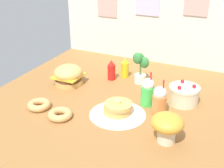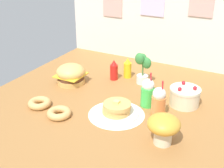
{
  "view_description": "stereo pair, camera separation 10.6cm",
  "coord_description": "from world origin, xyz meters",
  "px_view_note": "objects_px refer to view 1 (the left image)",
  "views": [
    {
      "loc": [
        0.96,
        -1.92,
        1.2
      ],
      "look_at": [
        0.05,
        0.02,
        0.18
      ],
      "focal_mm": 47.79,
      "sensor_mm": 36.0,
      "label": 1
    },
    {
      "loc": [
        1.05,
        -1.88,
        1.2
      ],
      "look_at": [
        0.05,
        0.02,
        0.18
      ],
      "focal_mm": 47.79,
      "sensor_mm": 36.0,
      "label": 2
    }
  ],
  "objects_px": {
    "cream_soda_cup": "(148,92)",
    "mushroom_stool": "(167,125)",
    "burger": "(68,75)",
    "pancake_stack": "(118,109)",
    "donut_chocolate": "(60,114)",
    "potted_plant": "(140,67)",
    "orange_float_cup": "(159,101)",
    "layer_cake": "(184,95)",
    "ketchup_bottle": "(111,70)",
    "donut_pink_glaze": "(39,105)",
    "mustard_bottle": "(125,68)"
  },
  "relations": [
    {
      "from": "orange_float_cup",
      "to": "mushroom_stool",
      "type": "relative_size",
      "value": 1.36
    },
    {
      "from": "layer_cake",
      "to": "orange_float_cup",
      "type": "xyz_separation_m",
      "value": [
        -0.13,
        -0.26,
        0.04
      ]
    },
    {
      "from": "cream_soda_cup",
      "to": "ketchup_bottle",
      "type": "bearing_deg",
      "value": 145.26
    },
    {
      "from": "pancake_stack",
      "to": "cream_soda_cup",
      "type": "height_order",
      "value": "cream_soda_cup"
    },
    {
      "from": "burger",
      "to": "mustard_bottle",
      "type": "height_order",
      "value": "mustard_bottle"
    },
    {
      "from": "donut_pink_glaze",
      "to": "potted_plant",
      "type": "xyz_separation_m",
      "value": [
        0.56,
        0.79,
        0.13
      ]
    },
    {
      "from": "layer_cake",
      "to": "potted_plant",
      "type": "relative_size",
      "value": 0.82
    },
    {
      "from": "layer_cake",
      "to": "donut_pink_glaze",
      "type": "bearing_deg",
      "value": -150.93
    },
    {
      "from": "burger",
      "to": "potted_plant",
      "type": "distance_m",
      "value": 0.67
    },
    {
      "from": "burger",
      "to": "mushroom_stool",
      "type": "xyz_separation_m",
      "value": [
        1.07,
        -0.48,
        0.04
      ]
    },
    {
      "from": "layer_cake",
      "to": "ketchup_bottle",
      "type": "bearing_deg",
      "value": 166.44
    },
    {
      "from": "layer_cake",
      "to": "ketchup_bottle",
      "type": "distance_m",
      "value": 0.76
    },
    {
      "from": "burger",
      "to": "donut_pink_glaze",
      "type": "xyz_separation_m",
      "value": [
        0.03,
        -0.48,
        -0.06
      ]
    },
    {
      "from": "layer_cake",
      "to": "mushroom_stool",
      "type": "relative_size",
      "value": 1.13
    },
    {
      "from": "burger",
      "to": "donut_pink_glaze",
      "type": "height_order",
      "value": "burger"
    },
    {
      "from": "potted_plant",
      "to": "donut_pink_glaze",
      "type": "bearing_deg",
      "value": -125.21
    },
    {
      "from": "ketchup_bottle",
      "to": "mustard_bottle",
      "type": "relative_size",
      "value": 1.0
    },
    {
      "from": "mustard_bottle",
      "to": "cream_soda_cup",
      "type": "bearing_deg",
      "value": -48.82
    },
    {
      "from": "burger",
      "to": "ketchup_bottle",
      "type": "bearing_deg",
      "value": 40.12
    },
    {
      "from": "donut_pink_glaze",
      "to": "mushroom_stool",
      "type": "xyz_separation_m",
      "value": [
        1.04,
        -0.0,
        0.1
      ]
    },
    {
      "from": "burger",
      "to": "pancake_stack",
      "type": "height_order",
      "value": "burger"
    },
    {
      "from": "layer_cake",
      "to": "donut_chocolate",
      "type": "relative_size",
      "value": 1.34
    },
    {
      "from": "mustard_bottle",
      "to": "donut_chocolate",
      "type": "relative_size",
      "value": 1.08
    },
    {
      "from": "potted_plant",
      "to": "mushroom_stool",
      "type": "xyz_separation_m",
      "value": [
        0.48,
        -0.8,
        -0.03
      ]
    },
    {
      "from": "orange_float_cup",
      "to": "burger",
      "type": "bearing_deg",
      "value": 169.62
    },
    {
      "from": "mustard_bottle",
      "to": "mushroom_stool",
      "type": "relative_size",
      "value": 0.91
    },
    {
      "from": "ketchup_bottle",
      "to": "cream_soda_cup",
      "type": "relative_size",
      "value": 0.67
    },
    {
      "from": "ketchup_bottle",
      "to": "pancake_stack",
      "type": "bearing_deg",
      "value": -60.7
    },
    {
      "from": "cream_soda_cup",
      "to": "orange_float_cup",
      "type": "height_order",
      "value": "same"
    },
    {
      "from": "layer_cake",
      "to": "mustard_bottle",
      "type": "relative_size",
      "value": 1.25
    },
    {
      "from": "burger",
      "to": "pancake_stack",
      "type": "distance_m",
      "value": 0.71
    },
    {
      "from": "layer_cake",
      "to": "donut_pink_glaze",
      "type": "relative_size",
      "value": 1.34
    },
    {
      "from": "ketchup_bottle",
      "to": "potted_plant",
      "type": "height_order",
      "value": "potted_plant"
    },
    {
      "from": "orange_float_cup",
      "to": "donut_chocolate",
      "type": "xyz_separation_m",
      "value": [
        -0.66,
        -0.36,
        -0.09
      ]
    },
    {
      "from": "donut_pink_glaze",
      "to": "mushroom_stool",
      "type": "bearing_deg",
      "value": -0.2
    },
    {
      "from": "orange_float_cup",
      "to": "mustard_bottle",
      "type": "bearing_deg",
      "value": 133.41
    },
    {
      "from": "cream_soda_cup",
      "to": "mushroom_stool",
      "type": "relative_size",
      "value": 1.36
    },
    {
      "from": "mustard_bottle",
      "to": "donut_chocolate",
      "type": "distance_m",
      "value": 0.92
    },
    {
      "from": "pancake_stack",
      "to": "layer_cake",
      "type": "bearing_deg",
      "value": 43.57
    },
    {
      "from": "potted_plant",
      "to": "cream_soda_cup",
      "type": "bearing_deg",
      "value": -61.84
    },
    {
      "from": "cream_soda_cup",
      "to": "mustard_bottle",
      "type": "bearing_deg",
      "value": 131.18
    },
    {
      "from": "pancake_stack",
      "to": "mushroom_stool",
      "type": "height_order",
      "value": "mushroom_stool"
    },
    {
      "from": "mustard_bottle",
      "to": "cream_soda_cup",
      "type": "relative_size",
      "value": 0.67
    },
    {
      "from": "pancake_stack",
      "to": "orange_float_cup",
      "type": "bearing_deg",
      "value": 26.05
    },
    {
      "from": "burger",
      "to": "donut_chocolate",
      "type": "xyz_separation_m",
      "value": [
        0.26,
        -0.53,
        -0.06
      ]
    },
    {
      "from": "pancake_stack",
      "to": "cream_soda_cup",
      "type": "bearing_deg",
      "value": 57.59
    },
    {
      "from": "pancake_stack",
      "to": "donut_pink_glaze",
      "type": "distance_m",
      "value": 0.63
    },
    {
      "from": "layer_cake",
      "to": "potted_plant",
      "type": "xyz_separation_m",
      "value": [
        -0.46,
        0.23,
        0.09
      ]
    },
    {
      "from": "burger",
      "to": "orange_float_cup",
      "type": "xyz_separation_m",
      "value": [
        0.92,
        -0.17,
        0.03
      ]
    },
    {
      "from": "donut_pink_glaze",
      "to": "cream_soda_cup",
      "type": "bearing_deg",
      "value": 28.67
    }
  ]
}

